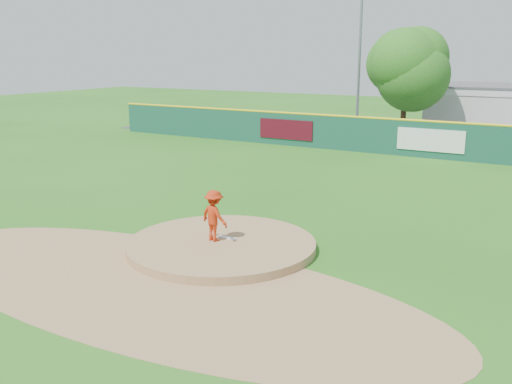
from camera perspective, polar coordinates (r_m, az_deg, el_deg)
The scene contains 12 objects.
ground at distance 16.75m, azimuth -3.48°, elevation -5.73°, with size 120.00×120.00×0.00m, color #286B19.
pitchers_mound at distance 16.75m, azimuth -3.48°, elevation -5.73°, with size 5.50×5.50×0.50m, color #9E774C.
pitching_rubber at distance 16.90m, azimuth -2.92°, elevation -4.58°, with size 0.60×0.15×0.04m, color white.
infield_dirt_arc at distance 14.52m, azimuth -10.14°, elevation -9.05°, with size 15.40×15.40×0.01m, color #9E774C.
parking_lot at distance 41.43m, azimuth 17.83°, elevation 5.38°, with size 44.00×16.00×0.02m, color #38383A.
pitcher at distance 16.53m, azimuth -4.20°, elevation -2.37°, with size 0.97×0.56×1.50m, color red.
van at distance 36.33m, azimuth 19.83°, elevation 5.22°, with size 2.24×4.85×1.35m, color white.
fence_banners at distance 33.44m, azimuth 9.71°, elevation 5.69°, with size 12.36×0.04×1.20m.
playground_slide at distance 43.75m, azimuth -4.22°, elevation 7.35°, with size 0.91×2.57×1.42m.
outfield_fence at distance 32.63m, azimuth 14.41°, elevation 5.42°, with size 40.00×0.14×2.07m.
deciduous_tree at distance 39.61m, azimuth 14.78°, elevation 11.84°, with size 5.60×5.60×7.36m.
light_pole_left at distance 42.75m, azimuth 10.36°, elevation 14.18°, with size 1.75×0.25×11.00m.
Camera 1 is at (8.83, -13.09, 5.58)m, focal length 40.00 mm.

